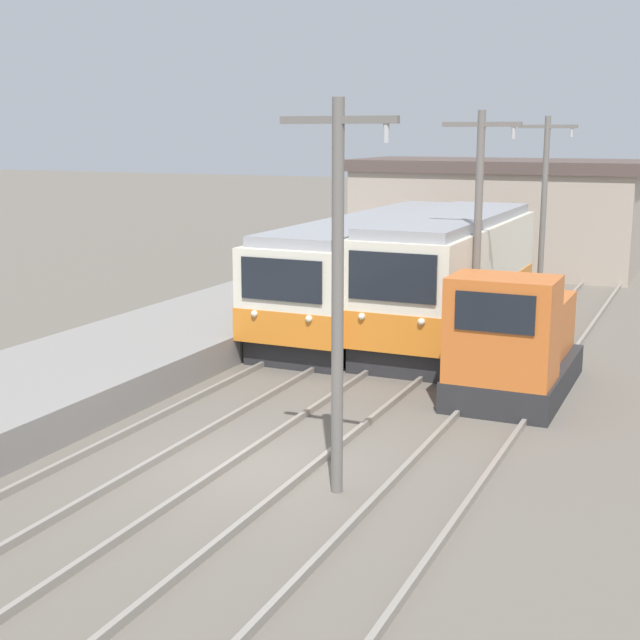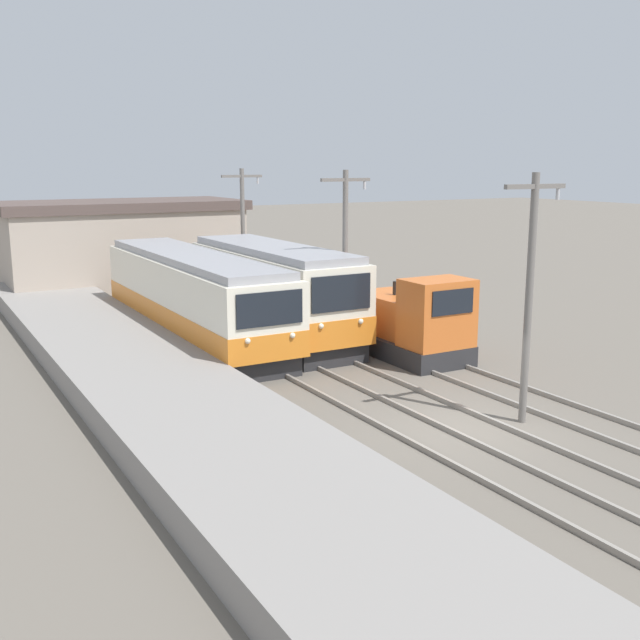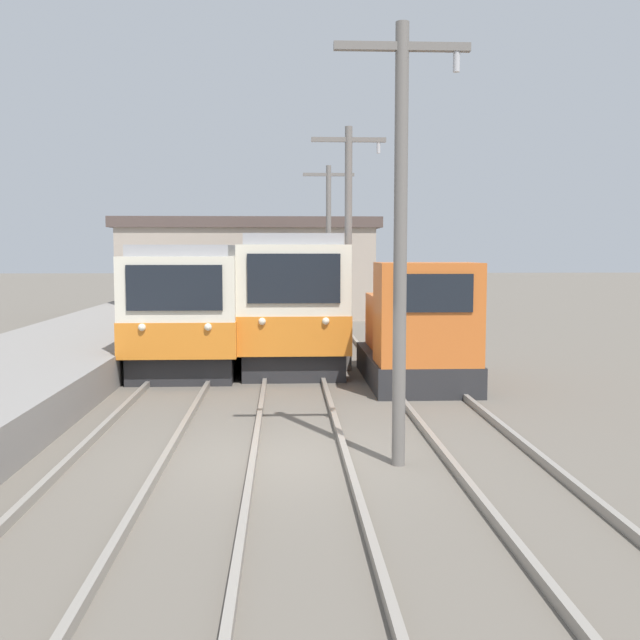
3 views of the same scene
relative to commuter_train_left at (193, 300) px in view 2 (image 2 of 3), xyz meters
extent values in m
plane|color=#665E54|center=(2.60, -12.95, -1.60)|extent=(200.00, 200.00, 0.00)
cube|color=gray|center=(-3.65, -12.95, -1.20)|extent=(4.50, 54.00, 0.80)
cube|color=gray|center=(-0.72, -12.95, -1.53)|extent=(0.10, 60.00, 0.14)
cube|color=gray|center=(0.72, -12.95, -1.53)|extent=(0.10, 60.00, 0.14)
cube|color=gray|center=(2.08, -12.95, -1.53)|extent=(0.10, 60.00, 0.14)
cube|color=gray|center=(3.52, -12.95, -1.53)|extent=(0.10, 60.00, 0.14)
cube|color=gray|center=(5.08, -12.95, -1.53)|extent=(0.10, 60.00, 0.14)
cube|color=gray|center=(6.52, -12.95, -1.53)|extent=(0.10, 60.00, 0.14)
cube|color=#28282B|center=(0.00, 0.01, -1.25)|extent=(2.58, 13.17, 0.70)
cube|color=silver|center=(0.00, 0.01, 0.32)|extent=(2.80, 13.72, 2.43)
cube|color=orange|center=(0.00, 0.01, -0.46)|extent=(2.84, 13.76, 0.88)
cube|color=black|center=(0.00, -6.89, 0.81)|extent=(2.24, 0.06, 1.07)
sphere|color=silver|center=(-0.77, -6.90, -0.12)|extent=(0.18, 0.18, 0.18)
sphere|color=silver|center=(0.77, -6.90, -0.12)|extent=(0.18, 0.18, 0.18)
cube|color=#939399|center=(0.00, 0.01, 1.68)|extent=(2.46, 13.17, 0.28)
cube|color=#28282B|center=(2.80, -1.37, -1.25)|extent=(2.58, 9.79, 0.70)
cube|color=silver|center=(2.80, -1.37, 0.46)|extent=(2.80, 10.19, 2.72)
cube|color=orange|center=(2.80, -1.37, -0.41)|extent=(2.84, 10.23, 0.98)
cube|color=black|center=(2.80, -6.50, 1.01)|extent=(2.24, 0.06, 1.19)
sphere|color=silver|center=(2.03, -6.51, -0.03)|extent=(0.18, 0.18, 0.18)
sphere|color=silver|center=(3.57, -6.51, -0.03)|extent=(0.18, 0.18, 0.18)
cube|color=#939399|center=(2.80, -1.37, 1.96)|extent=(2.46, 9.79, 0.28)
cube|color=#28282B|center=(5.80, -6.09, -1.25)|extent=(2.40, 4.92, 0.70)
cube|color=#D16628|center=(5.80, -7.76, 0.25)|extent=(2.28, 1.57, 2.30)
cube|color=black|center=(5.80, -8.57, 0.76)|extent=(1.68, 0.04, 0.83)
cube|color=#D16628|center=(5.80, -5.30, -0.20)|extent=(1.92, 3.25, 1.40)
cylinder|color=black|center=(5.80, -5.30, 0.75)|extent=(0.16, 0.16, 0.50)
cylinder|color=slate|center=(4.30, -13.39, 1.69)|extent=(0.20, 0.20, 6.57)
cube|color=slate|center=(4.30, -13.39, 4.62)|extent=(2.00, 0.12, 0.12)
cylinder|color=#B2B2B7|center=(5.10, -13.39, 4.42)|extent=(0.10, 0.10, 0.30)
cylinder|color=slate|center=(4.30, -4.27, 1.69)|extent=(0.20, 0.20, 6.57)
cube|color=slate|center=(4.30, -4.27, 4.62)|extent=(2.00, 0.12, 0.12)
cylinder|color=#B2B2B7|center=(5.10, -4.27, 4.42)|extent=(0.10, 0.10, 0.30)
cylinder|color=slate|center=(4.30, 4.84, 1.69)|extent=(0.20, 0.20, 6.57)
cube|color=slate|center=(4.30, 4.84, 4.62)|extent=(2.00, 0.12, 0.12)
cylinder|color=#B2B2B7|center=(5.10, 4.84, 4.42)|extent=(0.10, 0.10, 0.30)
cube|color=#AD9E8E|center=(0.81, 13.05, 0.58)|extent=(12.00, 6.00, 4.34)
cube|color=#51423D|center=(0.81, 13.05, 3.00)|extent=(12.60, 6.30, 0.50)
camera|label=1|loc=(9.89, -26.56, 4.43)|focal=50.00mm
camera|label=2|loc=(-9.79, -27.27, 5.18)|focal=42.00mm
camera|label=3|loc=(2.58, -24.49, 1.66)|focal=42.00mm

